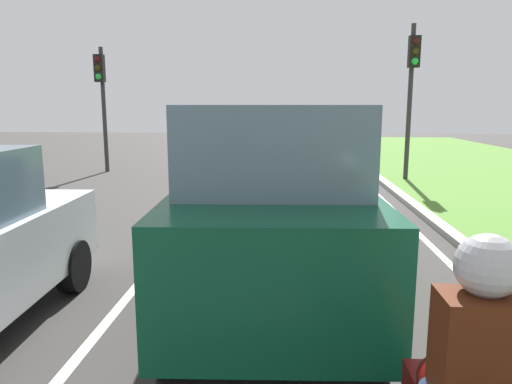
{
  "coord_description": "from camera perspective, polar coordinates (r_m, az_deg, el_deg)",
  "views": [
    {
      "loc": [
        1.18,
        3.06,
        2.27
      ],
      "look_at": [
        0.82,
        8.98,
        1.2
      ],
      "focal_mm": 33.42,
      "sensor_mm": 36.0,
      "label": 1
    }
  ],
  "objects": [
    {
      "name": "car_suv_ahead",
      "position": [
        5.37,
        1.86,
        -1.63
      ],
      "size": [
        2.11,
        4.57,
        2.28
      ],
      "rotation": [
        0.0,
        0.0,
        0.04
      ],
      "color": "#0C472D",
      "rests_on": "ground"
    },
    {
      "name": "ground_plane",
      "position": [
        11.23,
        -2.62,
        -1.42
      ],
      "size": [
        60.0,
        60.0,
        0.0
      ],
      "primitive_type": "plane",
      "color": "#383533"
    },
    {
      "name": "lane_line_right_edge",
      "position": [
        11.43,
        15.64,
        -1.58
      ],
      "size": [
        0.12,
        32.0,
        0.01
      ],
      "primitive_type": "cube",
      "color": "silver",
      "rests_on": "ground"
    },
    {
      "name": "rider_person",
      "position": [
        2.43,
        25.2,
        -17.2
      ],
      "size": [
        0.5,
        0.4,
        1.16
      ],
      "rotation": [
        0.0,
        0.0,
        0.0
      ],
      "color": "#4C1E0C",
      "rests_on": "ground"
    },
    {
      "name": "curb_right",
      "position": [
        11.53,
        18.09,
        -1.31
      ],
      "size": [
        0.24,
        48.0,
        0.12
      ],
      "primitive_type": "cube",
      "color": "#9E9B93",
      "rests_on": "ground"
    },
    {
      "name": "lane_line_center",
      "position": [
        11.33,
        -6.14,
        -1.36
      ],
      "size": [
        0.12,
        32.0,
        0.01
      ],
      "primitive_type": "cube",
      "color": "silver",
      "rests_on": "ground"
    },
    {
      "name": "traffic_light_overhead_left",
      "position": [
        17.31,
        -18.01,
        11.7
      ],
      "size": [
        0.32,
        0.5,
        4.23
      ],
      "color": "#2D2D2D",
      "rests_on": "ground"
    },
    {
      "name": "traffic_light_near_right",
      "position": [
        15.18,
        18.16,
        12.83
      ],
      "size": [
        0.32,
        0.5,
        4.65
      ],
      "color": "#2D2D2D",
      "rests_on": "ground"
    }
  ]
}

